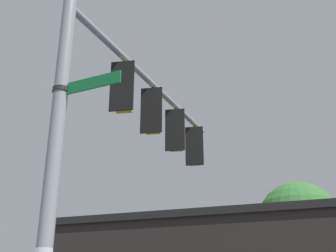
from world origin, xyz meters
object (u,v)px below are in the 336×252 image
at_px(traffic_light_mid_inner, 153,113).
at_px(traffic_light_mid_outer, 176,132).
at_px(traffic_light_nearest_pole, 124,89).
at_px(street_name_sign, 77,87).
at_px(traffic_light_arm_end, 195,148).

distance_m(traffic_light_mid_inner, traffic_light_mid_outer, 1.41).
xyz_separation_m(traffic_light_nearest_pole, traffic_light_mid_outer, (0.74, 2.73, 0.00)).
height_order(traffic_light_mid_outer, street_name_sign, traffic_light_mid_outer).
distance_m(traffic_light_mid_outer, traffic_light_arm_end, 1.41).
relative_size(traffic_light_mid_inner, traffic_light_mid_outer, 1.00).
distance_m(traffic_light_nearest_pole, traffic_light_mid_outer, 2.82).
relative_size(traffic_light_mid_inner, street_name_sign, 1.00).
xyz_separation_m(traffic_light_mid_inner, street_name_sign, (-0.58, -3.49, -1.02)).
bearing_deg(traffic_light_arm_end, traffic_light_mid_outer, -105.17).
relative_size(traffic_light_nearest_pole, traffic_light_mid_outer, 1.00).
bearing_deg(street_name_sign, traffic_light_mid_inner, 80.51).
distance_m(traffic_light_mid_inner, street_name_sign, 3.69).
relative_size(traffic_light_mid_outer, traffic_light_arm_end, 1.00).
height_order(traffic_light_mid_inner, street_name_sign, traffic_light_mid_inner).
xyz_separation_m(traffic_light_nearest_pole, traffic_light_mid_inner, (0.37, 1.36, 0.00)).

